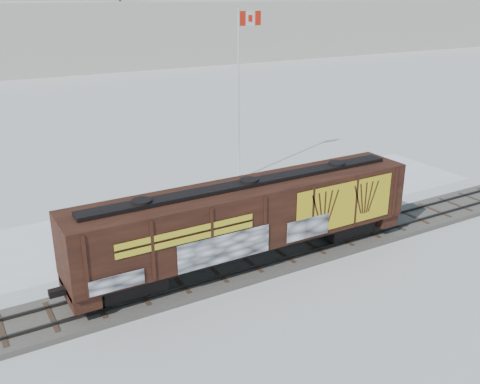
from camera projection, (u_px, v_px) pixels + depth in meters
ground at (280, 258)px, 28.86m from camera, size 500.00×500.00×0.00m
rail_track at (281, 255)px, 28.81m from camera, size 50.00×3.40×0.43m
parking_strip at (216, 212)px, 34.92m from camera, size 40.00×8.00×0.03m
hopper_railcar at (249, 217)px, 26.91m from camera, size 18.51×3.06×4.30m
flagpole at (240, 119)px, 39.58m from camera, size 2.30×0.90×12.48m
car_silver at (190, 213)px, 32.65m from camera, size 4.88×2.38×1.60m
car_white at (215, 199)px, 34.60m from camera, size 5.27×2.08×1.71m
car_dark at (338, 174)px, 39.90m from camera, size 5.22×3.68×1.40m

